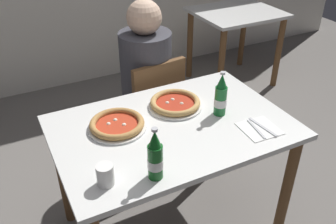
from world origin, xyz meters
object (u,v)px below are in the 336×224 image
(beer_bottle_left, at_px, (155,157))
(napkin_with_cutlery, at_px, (259,128))
(chair_behind_table, at_px, (151,107))
(pizza_marinara_far, at_px, (117,125))
(diner_seated, at_px, (147,91))
(beer_bottle_center, at_px, (221,97))
(dining_table_main, at_px, (172,143))
(dining_table_background, at_px, (235,27))
(pizza_margherita_near, at_px, (175,103))
(paper_cup, at_px, (105,175))

(beer_bottle_left, height_order, napkin_with_cutlery, beer_bottle_left)
(chair_behind_table, xyz_separation_m, napkin_with_cutlery, (0.22, -0.84, 0.27))
(napkin_with_cutlery, bearing_deg, pizza_marinara_far, 152.32)
(diner_seated, relative_size, beer_bottle_center, 4.89)
(diner_seated, distance_m, napkin_with_cutlery, 0.93)
(diner_seated, height_order, beer_bottle_left, diner_seated)
(diner_seated, bearing_deg, beer_bottle_center, -79.55)
(dining_table_main, height_order, napkin_with_cutlery, napkin_with_cutlery)
(dining_table_background, relative_size, beer_bottle_left, 3.24)
(beer_bottle_left, bearing_deg, beer_bottle_center, 29.42)
(pizza_margherita_near, height_order, beer_bottle_left, beer_bottle_left)
(chair_behind_table, height_order, beer_bottle_left, beer_bottle_left)
(pizza_margherita_near, xyz_separation_m, beer_bottle_left, (-0.34, -0.46, 0.08))
(dining_table_background, relative_size, paper_cup, 8.42)
(dining_table_main, height_order, paper_cup, paper_cup)
(beer_bottle_center, relative_size, napkin_with_cutlery, 1.30)
(diner_seated, bearing_deg, napkin_with_cutlery, -75.76)
(pizza_marinara_far, height_order, paper_cup, paper_cup)
(beer_bottle_left, distance_m, napkin_with_cutlery, 0.63)
(napkin_with_cutlery, relative_size, paper_cup, 2.01)
(beer_bottle_left, relative_size, beer_bottle_center, 1.00)
(pizza_marinara_far, height_order, beer_bottle_center, beer_bottle_center)
(pizza_marinara_far, relative_size, paper_cup, 3.12)
(diner_seated, distance_m, pizza_marinara_far, 0.72)
(pizza_margherita_near, distance_m, beer_bottle_center, 0.26)
(chair_behind_table, xyz_separation_m, beer_bottle_center, (0.12, -0.63, 0.37))
(beer_bottle_left, height_order, paper_cup, beer_bottle_left)
(napkin_with_cutlery, bearing_deg, dining_table_main, 148.38)
(dining_table_main, xyz_separation_m, beer_bottle_left, (-0.24, -0.31, 0.22))
(diner_seated, relative_size, pizza_marinara_far, 4.08)
(pizza_margherita_near, bearing_deg, chair_behind_table, 82.63)
(dining_table_main, bearing_deg, dining_table_background, 44.78)
(pizza_margherita_near, distance_m, paper_cup, 0.67)
(beer_bottle_center, bearing_deg, pizza_margherita_near, 135.69)
(pizza_marinara_far, height_order, beer_bottle_left, beer_bottle_left)
(dining_table_main, height_order, pizza_margherita_near, pizza_margherita_near)
(chair_behind_table, height_order, pizza_marinara_far, chair_behind_table)
(dining_table_background, height_order, napkin_with_cutlery, napkin_with_cutlery)
(pizza_margherita_near, height_order, napkin_with_cutlery, pizza_margherita_near)
(chair_behind_table, xyz_separation_m, beer_bottle_left, (-0.40, -0.92, 0.37))
(dining_table_main, bearing_deg, diner_seated, 77.43)
(beer_bottle_center, xyz_separation_m, paper_cup, (-0.71, -0.24, -0.06))
(chair_behind_table, distance_m, pizza_marinara_far, 0.72)
(dining_table_background, bearing_deg, beer_bottle_left, -134.06)
(dining_table_main, bearing_deg, beer_bottle_left, -127.98)
(napkin_with_cutlery, bearing_deg, beer_bottle_left, -172.65)
(beer_bottle_center, bearing_deg, pizza_marinara_far, 167.13)
(dining_table_main, xyz_separation_m, napkin_with_cutlery, (0.37, -0.23, 0.12))
(dining_table_background, bearing_deg, chair_behind_table, -147.34)
(dining_table_background, distance_m, beer_bottle_center, 1.90)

